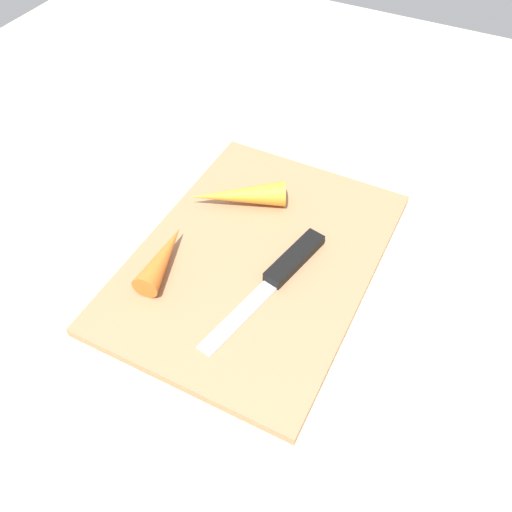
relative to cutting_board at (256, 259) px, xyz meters
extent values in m
plane|color=#C6B793|center=(0.00, 0.00, -0.01)|extent=(1.40, 1.40, 0.00)
cube|color=#99704C|center=(0.00, 0.00, 0.00)|extent=(0.36, 0.26, 0.01)
cube|color=#B7B7BC|center=(-0.09, -0.02, 0.01)|extent=(0.11, 0.04, 0.00)
cube|color=black|center=(0.01, -0.04, 0.01)|extent=(0.09, 0.04, 0.01)
cone|color=orange|center=(0.07, 0.06, 0.02)|extent=(0.09, 0.12, 0.03)
cone|color=orange|center=(-0.06, 0.09, 0.02)|extent=(0.10, 0.04, 0.03)
camera|label=1|loc=(-0.37, -0.19, 0.47)|focal=37.81mm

